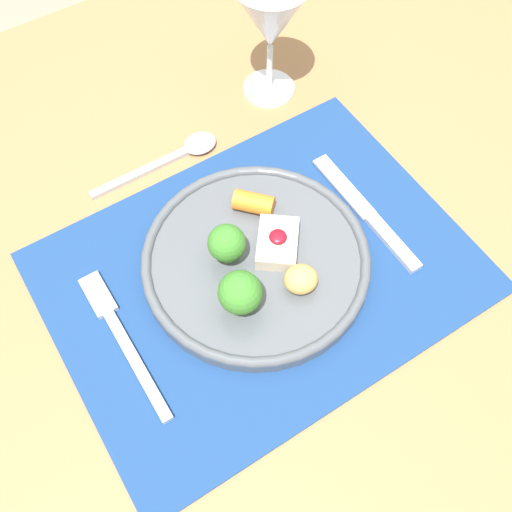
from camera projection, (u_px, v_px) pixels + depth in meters
ground_plane at (258, 435)px, 1.36m from camera, size 8.00×8.00×0.00m
dining_table at (260, 306)px, 0.77m from camera, size 1.33×1.11×0.77m
placemat at (260, 271)px, 0.69m from camera, size 0.47×0.35×0.00m
dinner_plate at (256, 260)px, 0.68m from camera, size 0.26×0.26×0.07m
fork at (119, 333)px, 0.65m from camera, size 0.02×0.19×0.01m
knife at (372, 219)px, 0.72m from camera, size 0.02×0.19×0.01m
spoon at (181, 153)px, 0.77m from camera, size 0.18×0.04×0.01m
wine_glass_near at (271, 20)px, 0.74m from camera, size 0.09×0.09×0.16m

